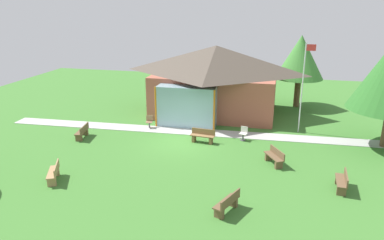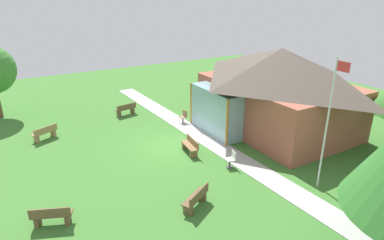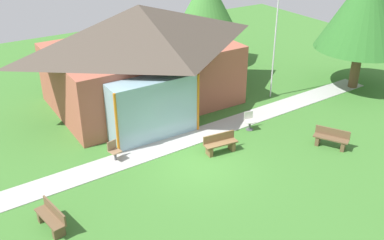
{
  "view_description": "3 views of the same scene",
  "coord_description": "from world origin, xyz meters",
  "px_view_note": "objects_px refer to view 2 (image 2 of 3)",
  "views": [
    {
      "loc": [
        5.52,
        -20.5,
        8.35
      ],
      "look_at": [
        0.27,
        1.68,
        0.96
      ],
      "focal_mm": 34.61,
      "sensor_mm": 36.0,
      "label": 1
    },
    {
      "loc": [
        15.26,
        -7.66,
        8.22
      ],
      "look_at": [
        -0.28,
        1.37,
        1.24
      ],
      "focal_mm": 30.53,
      "sensor_mm": 36.0,
      "label": 2
    },
    {
      "loc": [
        -8.62,
        -12.94,
        9.95
      ],
      "look_at": [
        0.47,
        1.4,
        1.32
      ],
      "focal_mm": 41.54,
      "sensor_mm": 36.0,
      "label": 3
    }
  ],
  "objects_px": {
    "patio_chair_west": "(184,117)",
    "bench_mid_right": "(196,199)",
    "patio_chair_lawn_spare": "(231,160)",
    "bench_rear_near_path": "(190,146)",
    "flagpole": "(328,120)",
    "bench_front_right": "(52,216)",
    "pavilion": "(276,88)",
    "bench_front_left": "(45,133)",
    "bench_mid_left": "(126,110)"
  },
  "relations": [
    {
      "from": "bench_rear_near_path",
      "to": "patio_chair_lawn_spare",
      "type": "height_order",
      "value": "patio_chair_lawn_spare"
    },
    {
      "from": "pavilion",
      "to": "patio_chair_lawn_spare",
      "type": "relative_size",
      "value": 11.62
    },
    {
      "from": "bench_mid_left",
      "to": "patio_chair_west",
      "type": "height_order",
      "value": "patio_chair_west"
    },
    {
      "from": "bench_front_right",
      "to": "patio_chair_west",
      "type": "height_order",
      "value": "patio_chair_west"
    },
    {
      "from": "bench_front_right",
      "to": "bench_front_left",
      "type": "relative_size",
      "value": 1.01
    },
    {
      "from": "bench_front_left",
      "to": "patio_chair_lawn_spare",
      "type": "xyz_separation_m",
      "value": [
        8.36,
        7.64,
        0.01
      ]
    },
    {
      "from": "flagpole",
      "to": "patio_chair_lawn_spare",
      "type": "relative_size",
      "value": 6.88
    },
    {
      "from": "bench_front_left",
      "to": "flagpole",
      "type": "bearing_deg",
      "value": -74.91
    },
    {
      "from": "bench_front_right",
      "to": "patio_chair_west",
      "type": "xyz_separation_m",
      "value": [
        -6.72,
        9.36,
        0.01
      ]
    },
    {
      "from": "flagpole",
      "to": "patio_chair_west",
      "type": "relative_size",
      "value": 6.88
    },
    {
      "from": "pavilion",
      "to": "bench_mid_right",
      "type": "xyz_separation_m",
      "value": [
        4.82,
        -8.68,
        -2.29
      ]
    },
    {
      "from": "pavilion",
      "to": "bench_mid_right",
      "type": "relative_size",
      "value": 6.57
    },
    {
      "from": "pavilion",
      "to": "bench_rear_near_path",
      "type": "relative_size",
      "value": 6.49
    },
    {
      "from": "flagpole",
      "to": "pavilion",
      "type": "bearing_deg",
      "value": 153.78
    },
    {
      "from": "bench_rear_near_path",
      "to": "bench_mid_right",
      "type": "relative_size",
      "value": 1.01
    },
    {
      "from": "bench_mid_left",
      "to": "patio_chair_lawn_spare",
      "type": "relative_size",
      "value": 1.81
    },
    {
      "from": "flagpole",
      "to": "bench_rear_near_path",
      "type": "relative_size",
      "value": 3.85
    },
    {
      "from": "patio_chair_lawn_spare",
      "to": "patio_chair_west",
      "type": "distance_m",
      "value": 6.57
    },
    {
      "from": "flagpole",
      "to": "patio_chair_lawn_spare",
      "type": "distance_m",
      "value": 5.05
    },
    {
      "from": "patio_chair_west",
      "to": "pavilion",
      "type": "bearing_deg",
      "value": -141.36
    },
    {
      "from": "bench_mid_right",
      "to": "flagpole",
      "type": "bearing_deg",
      "value": -44.3
    },
    {
      "from": "bench_mid_left",
      "to": "bench_mid_right",
      "type": "distance_m",
      "value": 12.03
    },
    {
      "from": "bench_rear_near_path",
      "to": "bench_front_left",
      "type": "relative_size",
      "value": 1.0
    },
    {
      "from": "pavilion",
      "to": "bench_front_right",
      "type": "height_order",
      "value": "pavilion"
    },
    {
      "from": "flagpole",
      "to": "patio_chair_west",
      "type": "distance_m",
      "value": 10.47
    },
    {
      "from": "flagpole",
      "to": "bench_front_right",
      "type": "bearing_deg",
      "value": -106.62
    },
    {
      "from": "pavilion",
      "to": "patio_chair_west",
      "type": "bearing_deg",
      "value": -128.67
    },
    {
      "from": "bench_front_left",
      "to": "patio_chair_west",
      "type": "distance_m",
      "value": 8.69
    },
    {
      "from": "bench_front_left",
      "to": "bench_front_right",
      "type": "bearing_deg",
      "value": -120.98
    },
    {
      "from": "patio_chair_west",
      "to": "patio_chair_lawn_spare",
      "type": "bearing_deg",
      "value": 159.87
    },
    {
      "from": "flagpole",
      "to": "bench_front_right",
      "type": "distance_m",
      "value": 11.7
    },
    {
      "from": "bench_rear_near_path",
      "to": "patio_chair_west",
      "type": "xyz_separation_m",
      "value": [
        -4.12,
        1.84,
        0.01
      ]
    },
    {
      "from": "bench_mid_right",
      "to": "patio_chair_lawn_spare",
      "type": "xyz_separation_m",
      "value": [
        -1.99,
        3.23,
        0.01
      ]
    },
    {
      "from": "bench_mid_left",
      "to": "flagpole",
      "type": "bearing_deg",
      "value": -81.62
    },
    {
      "from": "pavilion",
      "to": "bench_mid_left",
      "type": "xyz_separation_m",
      "value": [
        -7.15,
        -7.45,
        -2.29
      ]
    },
    {
      "from": "bench_mid_left",
      "to": "patio_chair_lawn_spare",
      "type": "bearing_deg",
      "value": -88.29
    },
    {
      "from": "patio_chair_lawn_spare",
      "to": "patio_chair_west",
      "type": "xyz_separation_m",
      "value": [
        -6.51,
        0.85,
        0.0
      ]
    },
    {
      "from": "bench_mid_right",
      "to": "patio_chair_west",
      "type": "bearing_deg",
      "value": 34.71
    },
    {
      "from": "bench_mid_left",
      "to": "bench_rear_near_path",
      "type": "xyz_separation_m",
      "value": [
        7.58,
        1.01,
        0.0
      ]
    },
    {
      "from": "flagpole",
      "to": "bench_mid_left",
      "type": "height_order",
      "value": "flagpole"
    },
    {
      "from": "flagpole",
      "to": "bench_front_right",
      "type": "height_order",
      "value": "flagpole"
    },
    {
      "from": "bench_mid_left",
      "to": "bench_front_left",
      "type": "relative_size",
      "value": 1.0
    },
    {
      "from": "bench_front_right",
      "to": "bench_mid_left",
      "type": "bearing_deg",
      "value": 79.99
    },
    {
      "from": "pavilion",
      "to": "bench_front_left",
      "type": "bearing_deg",
      "value": -112.9
    },
    {
      "from": "bench_mid_right",
      "to": "bench_front_left",
      "type": "height_order",
      "value": "same"
    },
    {
      "from": "patio_chair_west",
      "to": "bench_mid_right",
      "type": "bearing_deg",
      "value": 141.66
    },
    {
      "from": "flagpole",
      "to": "bench_mid_right",
      "type": "relative_size",
      "value": 3.89
    },
    {
      "from": "bench_front_right",
      "to": "bench_rear_near_path",
      "type": "xyz_separation_m",
      "value": [
        -2.6,
        7.52,
        0.0
      ]
    },
    {
      "from": "bench_front_right",
      "to": "bench_mid_right",
      "type": "distance_m",
      "value": 5.57
    },
    {
      "from": "patio_chair_west",
      "to": "bench_mid_left",
      "type": "bearing_deg",
      "value": 26.71
    }
  ]
}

